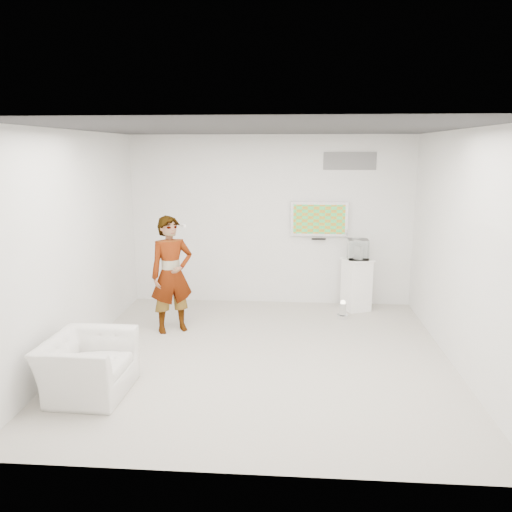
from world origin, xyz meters
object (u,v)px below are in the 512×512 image
Objects in this scene: tv at (319,219)px; pedestal at (356,284)px; person at (172,275)px; floor_uplight at (343,310)px; armchair at (88,366)px.

pedestal is at bearing -23.73° from tv.
pedestal is (2.94, 1.26, -0.44)m from person.
tv reaches higher than pedestal.
person is at bearing -164.01° from floor_uplight.
person is at bearing -145.77° from tv.
person is at bearing -11.63° from armchair.
floor_uplight is at bearing -63.72° from tv.
pedestal is 0.64m from floor_uplight.
person is 1.76× the size of armchair.
armchair is at bearing -138.27° from floor_uplight.
tv is 1.65m from floor_uplight.
person is at bearing -156.80° from pedestal.
pedestal is (0.66, -0.29, -1.10)m from tv.
person is 2.87m from floor_uplight.
person is 1.97× the size of pedestal.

